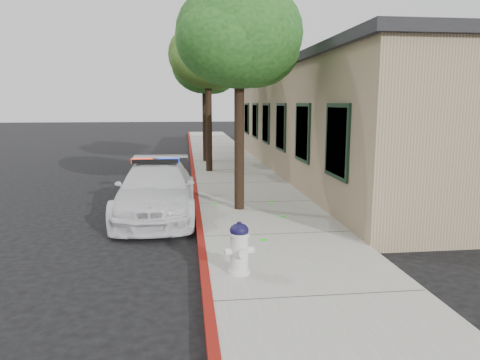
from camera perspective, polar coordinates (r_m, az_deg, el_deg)
name	(u,v)px	position (r m, az deg, el deg)	size (l,w,h in m)	color
ground	(198,244)	(9.11, -5.42, -8.11)	(120.00, 120.00, 0.00)	black
sidewalk	(254,205)	(12.11, 1.78, -3.17)	(3.20, 60.00, 0.15)	gray
red_curb	(197,206)	(11.98, -5.53, -3.33)	(0.14, 60.00, 0.16)	maroon
clapboard_building	(355,120)	(18.97, 14.50, 7.49)	(7.30, 20.89, 4.24)	tan
police_car	(156,190)	(11.27, -10.63, -1.22)	(1.90, 4.62, 1.46)	silver
fire_hydrant	(239,248)	(7.03, -0.09, -8.67)	(0.48, 0.41, 0.83)	silver
street_tree_near	(240,39)	(11.13, -0.03, 17.54)	(3.07, 3.05, 5.55)	black
street_tree_mid	(208,58)	(17.60, -4.12, 15.25)	(3.00, 3.13, 5.73)	black
street_tree_far	(206,69)	(20.60, -4.42, 14.01)	(2.97, 3.03, 5.54)	black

